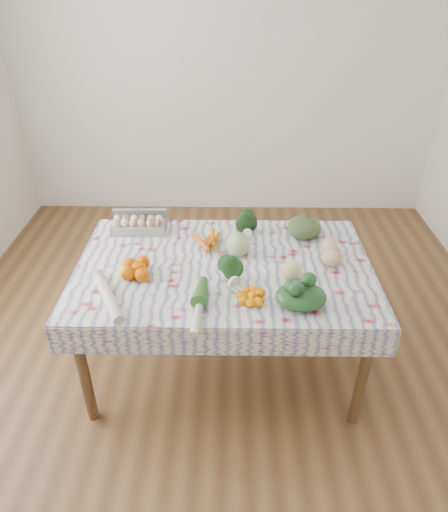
{
  "coord_description": "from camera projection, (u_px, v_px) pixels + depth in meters",
  "views": [
    {
      "loc": [
        0.03,
        -2.13,
        2.19
      ],
      "look_at": [
        0.0,
        0.0,
        0.82
      ],
      "focal_mm": 32.0,
      "sensor_mm": 36.0,
      "label": 1
    }
  ],
  "objects": [
    {
      "name": "spinach_bag",
      "position": [
        301.0,
        297.0,
        2.23
      ],
      "size": [
        0.26,
        0.21,
        0.11
      ],
      "primitive_type": "ellipsoid",
      "rotation": [
        0.0,
        0.0,
        -0.05
      ],
      "color": "#153818",
      "rests_on": "tablecloth"
    },
    {
      "name": "daikon",
      "position": [
        109.0,
        299.0,
        2.26
      ],
      "size": [
        0.23,
        0.38,
        0.06
      ],
      "primitive_type": "cylinder",
      "rotation": [
        1.57,
        0.0,
        0.47
      ],
      "color": "beige",
      "rests_on": "tablecloth"
    },
    {
      "name": "leek",
      "position": [
        199.0,
        308.0,
        2.21
      ],
      "size": [
        0.07,
        0.39,
        0.04
      ],
      "primitive_type": "cylinder",
      "rotation": [
        1.57,
        0.0,
        -0.07
      ],
      "color": "silver",
      "rests_on": "tablecloth"
    },
    {
      "name": "ground",
      "position": [
        224.0,
        361.0,
        2.98
      ],
      "size": [
        4.5,
        4.5,
        0.0
      ],
      "primitive_type": "plane",
      "color": "brown",
      "rests_on": "ground"
    },
    {
      "name": "grapefruit",
      "position": [
        292.0,
        270.0,
        2.43
      ],
      "size": [
        0.11,
        0.11,
        0.1
      ],
      "primitive_type": "sphere",
      "rotation": [
        0.0,
        0.0,
        0.12
      ],
      "color": "#D8D577",
      "rests_on": "tablecloth"
    },
    {
      "name": "kale_bunch",
      "position": [
        248.0,
        225.0,
        2.82
      ],
      "size": [
        0.16,
        0.14,
        0.13
      ],
      "primitive_type": "ellipsoid",
      "rotation": [
        0.0,
        0.0,
        -0.09
      ],
      "color": "#173214",
      "rests_on": "tablecloth"
    },
    {
      "name": "butternut_squash",
      "position": [
        331.0,
        251.0,
        2.58
      ],
      "size": [
        0.13,
        0.24,
        0.11
      ],
      "primitive_type": "ellipsoid",
      "rotation": [
        0.0,
        0.0,
        -0.12
      ],
      "color": "tan",
      "rests_on": "tablecloth"
    },
    {
      "name": "orange_cluster",
      "position": [
        139.0,
        268.0,
        2.46
      ],
      "size": [
        0.28,
        0.28,
        0.08
      ],
      "primitive_type": "cube",
      "rotation": [
        0.0,
        0.0,
        0.14
      ],
      "color": "#DA5600",
      "rests_on": "tablecloth"
    },
    {
      "name": "carrot_bunch",
      "position": [
        207.0,
        243.0,
        2.72
      ],
      "size": [
        0.24,
        0.22,
        0.04
      ],
      "primitive_type": "cube",
      "rotation": [
        0.0,
        0.0,
        -0.05
      ],
      "color": "orange",
      "rests_on": "tablecloth"
    },
    {
      "name": "egg_carton",
      "position": [
        138.0,
        226.0,
        2.85
      ],
      "size": [
        0.34,
        0.14,
        0.09
      ],
      "primitive_type": "cube",
      "rotation": [
        0.0,
        0.0,
        0.02
      ],
      "color": "#959591",
      "rests_on": "tablecloth"
    },
    {
      "name": "tablecloth",
      "position": [
        224.0,
        266.0,
        2.57
      ],
      "size": [
        1.66,
        1.06,
        0.01
      ],
      "primitive_type": "cube",
      "color": "silver",
      "rests_on": "dining_table"
    },
    {
      "name": "dining_table",
      "position": [
        224.0,
        277.0,
        2.61
      ],
      "size": [
        1.6,
        1.0,
        0.75
      ],
      "color": "brown",
      "rests_on": "ground"
    },
    {
      "name": "broccoli",
      "position": [
        228.0,
        275.0,
        2.38
      ],
      "size": [
        0.23,
        0.23,
        0.12
      ],
      "primitive_type": "ellipsoid",
      "rotation": [
        0.0,
        0.0,
        0.6
      ],
      "color": "#1D491B",
      "rests_on": "tablecloth"
    },
    {
      "name": "mandarin_cluster",
      "position": [
        252.0,
        296.0,
        2.28
      ],
      "size": [
        0.2,
        0.2,
        0.05
      ],
      "primitive_type": "cube",
      "rotation": [
        0.0,
        0.0,
        -0.16
      ],
      "color": "#FF8500",
      "rests_on": "tablecloth"
    },
    {
      "name": "wall_back",
      "position": [
        228.0,
        68.0,
        4.12
      ],
      "size": [
        4.0,
        0.04,
        2.8
      ],
      "primitive_type": "cube",
      "color": "white",
      "rests_on": "ground"
    },
    {
      "name": "kabocha_squash",
      "position": [
        304.0,
        227.0,
        2.8
      ],
      "size": [
        0.21,
        0.21,
        0.13
      ],
      "primitive_type": "ellipsoid",
      "rotation": [
        0.0,
        0.0,
        -0.05
      ],
      "color": "#3B5527",
      "rests_on": "tablecloth"
    },
    {
      "name": "cabbage",
      "position": [
        238.0,
        244.0,
        2.62
      ],
      "size": [
        0.16,
        0.16,
        0.14
      ],
      "primitive_type": "sphere",
      "rotation": [
        0.0,
        0.0,
        -0.14
      ],
      "color": "#A3BE77",
      "rests_on": "tablecloth"
    }
  ]
}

